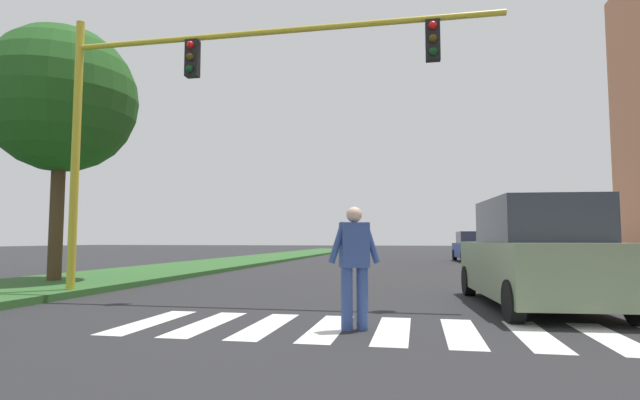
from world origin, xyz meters
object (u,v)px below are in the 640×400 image
at_px(traffic_light_gantry, 191,92).
at_px(pedestrian_performer, 354,261).
at_px(tree_mid, 61,100).
at_px(suv_crossing, 536,256).
at_px(sedan_midblock, 473,248).

height_order(traffic_light_gantry, pedestrian_performer, traffic_light_gantry).
height_order(tree_mid, suv_crossing, tree_mid).
xyz_separation_m(tree_mid, pedestrian_performer, (8.70, -4.90, -4.13)).
distance_m(suv_crossing, sedan_midblock, 19.30).
xyz_separation_m(pedestrian_performer, suv_crossing, (2.97, 2.84, -0.00)).
bearing_deg(tree_mid, sedan_midblock, 53.85).
relative_size(traffic_light_gantry, suv_crossing, 1.95).
xyz_separation_m(pedestrian_performer, sedan_midblock, (3.87, 22.12, -0.16)).
relative_size(tree_mid, suv_crossing, 1.47).
height_order(pedestrian_performer, suv_crossing, suv_crossing).
relative_size(suv_crossing, sedan_midblock, 1.11).
height_order(traffic_light_gantry, suv_crossing, traffic_light_gantry).
xyz_separation_m(tree_mid, traffic_light_gantry, (4.87, -2.12, -0.69)).
relative_size(traffic_light_gantry, pedestrian_performer, 5.47).
xyz_separation_m(traffic_light_gantry, pedestrian_performer, (3.83, -2.78, -3.44)).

